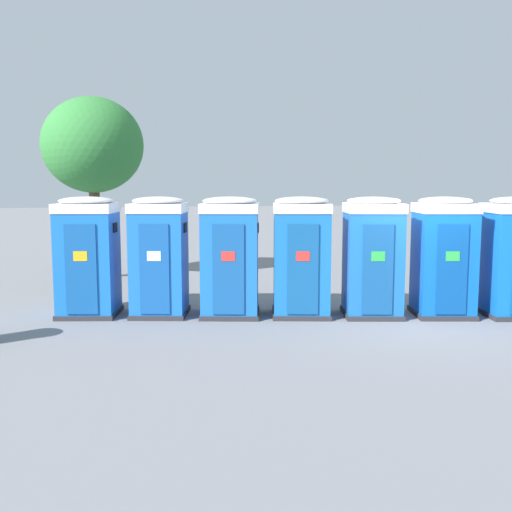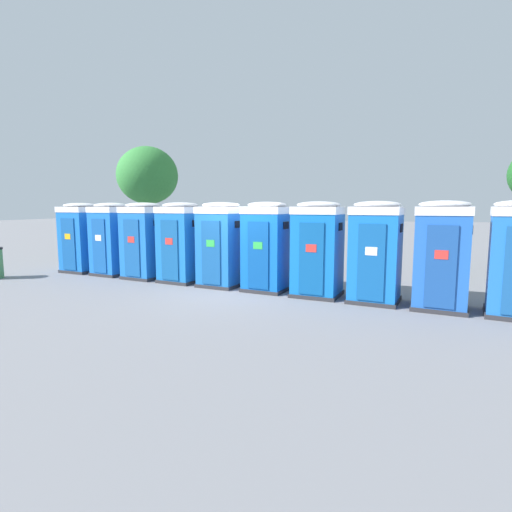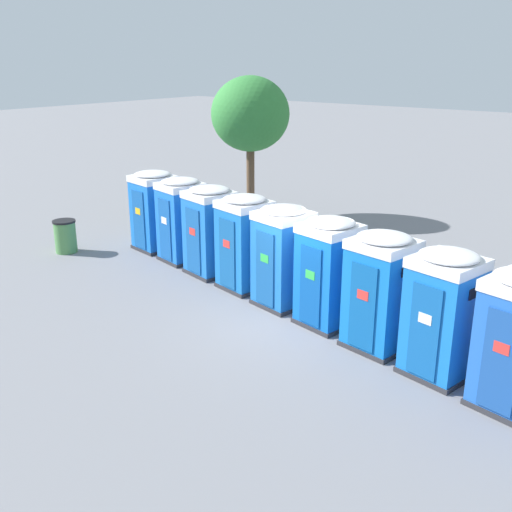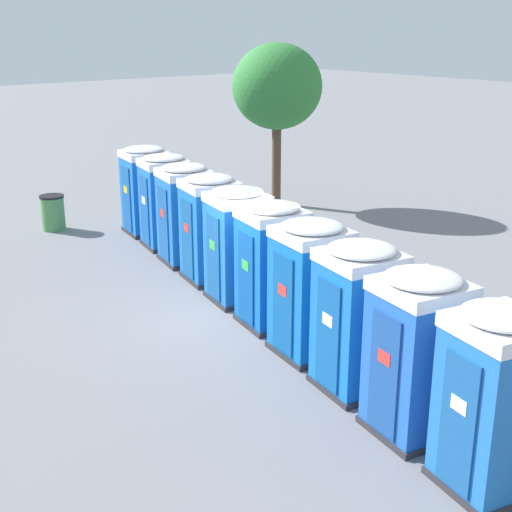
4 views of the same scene
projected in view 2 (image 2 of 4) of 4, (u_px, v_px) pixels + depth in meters
ground_plane at (237, 291)px, 11.47m from camera, size 120.00×120.00×0.00m
portapotty_0 at (81, 237)px, 14.71m from camera, size 1.41×1.39×2.54m
portapotty_1 at (112, 239)px, 14.06m from camera, size 1.38×1.41×2.54m
portapotty_2 at (144, 240)px, 13.36m from camera, size 1.46×1.43×2.54m
portapotty_3 at (181, 242)px, 12.71m from camera, size 1.44×1.42×2.54m
portapotty_4 at (221, 244)px, 12.02m from camera, size 1.40×1.41×2.54m
portapotty_5 at (267, 246)px, 11.36m from camera, size 1.40×1.41×2.54m
portapotty_6 at (318, 249)px, 10.66m from camera, size 1.42×1.39×2.54m
portapotty_7 at (376, 252)px, 9.97m from camera, size 1.42×1.41×2.54m
portapotty_8 at (442, 255)px, 9.28m from camera, size 1.41×1.41×2.54m
street_tree_1 at (148, 176)px, 19.37m from camera, size 2.92×2.92×5.30m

